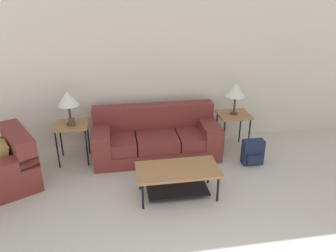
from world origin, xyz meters
TOP-DOWN VIEW (x-y plane):
  - wall_back at (0.00, 4.46)m, footprint 8.97×0.06m
  - couch at (-0.23, 3.91)m, footprint 2.07×0.88m
  - coffee_table at (-0.09, 2.67)m, footprint 1.13×0.58m
  - side_table_left at (-1.59, 3.92)m, footprint 0.53×0.50m
  - side_table_right at (1.13, 3.92)m, footprint 0.53×0.50m
  - table_lamp_left at (-1.59, 3.92)m, footprint 0.33×0.33m
  - table_lamp_right at (1.13, 3.92)m, footprint 0.33×0.33m
  - backpack at (1.28, 3.34)m, footprint 0.34×0.24m
  - picture_frame at (-1.57, 3.85)m, footprint 0.10×0.04m

SIDE VIEW (x-z plane):
  - backpack at x=1.28m, z-range -0.01..0.41m
  - couch at x=-0.23m, z-range -0.11..0.71m
  - coffee_table at x=-0.09m, z-range 0.10..0.53m
  - side_table_left at x=-1.59m, z-range 0.26..0.91m
  - side_table_right at x=1.13m, z-range 0.26..0.91m
  - picture_frame at x=-1.57m, z-range 0.66..0.79m
  - table_lamp_left at x=-1.59m, z-range 0.81..1.35m
  - table_lamp_right at x=1.13m, z-range 0.81..1.35m
  - wall_back at x=0.00m, z-range 0.00..2.60m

